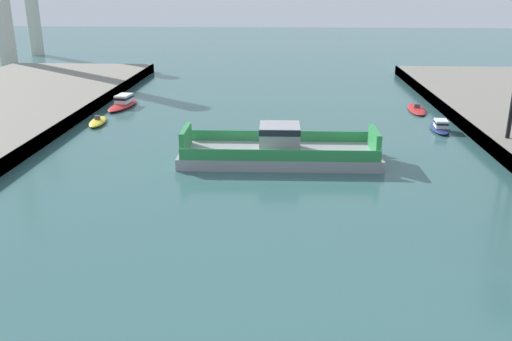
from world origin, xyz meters
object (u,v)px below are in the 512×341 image
at_px(chain_ferry, 279,150).
at_px(moored_boat_far_right, 440,127).
at_px(moored_boat_near_right, 123,103).
at_px(moored_boat_mid_right, 98,122).
at_px(moored_boat_upstream_a, 417,109).

bearing_deg(chain_ferry, moored_boat_far_right, 33.61).
bearing_deg(moored_boat_far_right, moored_boat_near_right, 165.27).
bearing_deg(moored_boat_mid_right, chain_ferry, -31.08).
distance_m(chain_ferry, moored_boat_upstream_a, 29.83).
height_order(moored_boat_far_right, moored_boat_upstream_a, moored_boat_far_right).
xyz_separation_m(chain_ferry, moored_boat_mid_right, (-22.76, 13.72, -0.81)).
bearing_deg(moored_boat_mid_right, moored_boat_far_right, -1.54).
relative_size(chain_ferry, moored_boat_mid_right, 3.46).
height_order(moored_boat_near_right, moored_boat_far_right, moored_boat_near_right).
height_order(chain_ferry, moored_boat_near_right, chain_ferry).
xyz_separation_m(moored_boat_near_right, moored_boat_upstream_a, (40.90, -0.14, -0.42)).
relative_size(moored_boat_mid_right, moored_boat_upstream_a, 0.74).
height_order(moored_boat_near_right, moored_boat_upstream_a, moored_boat_near_right).
xyz_separation_m(moored_boat_near_right, moored_boat_mid_right, (-0.46, -9.72, -0.33)).
bearing_deg(moored_boat_near_right, moored_boat_upstream_a, -0.19).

